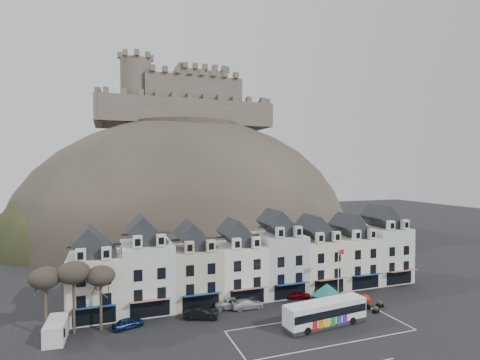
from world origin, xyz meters
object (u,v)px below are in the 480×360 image
object	(u,v)px
car_navy	(128,323)
car_white	(247,304)
red_buoy	(365,301)
car_charcoal	(328,290)
bus	(325,312)
white_van	(56,330)
car_black	(201,313)
car_silver	(233,302)
bus_shelter	(327,290)
flagpole	(339,272)
car_maroon	(298,295)

from	to	relation	value
car_navy	car_white	xyz separation A→B (m)	(16.02, 1.06, 0.04)
red_buoy	car_charcoal	distance (m)	6.74
bus	white_van	size ratio (longest dim) A/B	2.23
car_navy	red_buoy	bearing A→B (deg)	-115.77
bus	car_black	world-z (taller)	bus
car_silver	car_charcoal	bearing A→B (deg)	-81.46
car_charcoal	red_buoy	bearing A→B (deg)	177.70
bus_shelter	flagpole	distance (m)	4.22
car_silver	white_van	bearing A→B (deg)	104.28
red_buoy	car_charcoal	size ratio (longest dim) A/B	0.41
bus	flagpole	size ratio (longest dim) A/B	1.38
white_van	car_white	bearing A→B (deg)	6.54
flagpole	car_navy	size ratio (longest dim) A/B	2.19
bus_shelter	car_black	distance (m)	17.16
car_black	car_white	xyz separation A→B (m)	(6.94, 1.34, -0.06)
flagpole	car_silver	xyz separation A→B (m)	(-14.69, 4.00, -3.90)
red_buoy	car_white	world-z (taller)	red_buoy
flagpole	car_charcoal	xyz separation A→B (m)	(0.91, 4.11, -3.88)
car_black	car_silver	xyz separation A→B (m)	(5.20, 2.31, 0.04)
car_navy	car_black	bearing A→B (deg)	-109.68
white_van	bus_shelter	bearing A→B (deg)	-3.15
bus	car_charcoal	size ratio (longest dim) A/B	2.36
bus	car_black	size ratio (longest dim) A/B	2.54
bus_shelter	flagpole	world-z (taller)	flagpole
red_buoy	car_silver	world-z (taller)	red_buoy
flagpole	car_maroon	xyz separation A→B (m)	(-4.29, 4.11, -4.03)
car_charcoal	car_white	bearing A→B (deg)	77.29
red_buoy	car_silver	xyz separation A→B (m)	(-17.33, 6.40, -0.23)
bus_shelter	car_white	distance (m)	11.18
bus	red_buoy	world-z (taller)	bus
car_white	flagpole	bearing A→B (deg)	-101.54
car_navy	car_maroon	world-z (taller)	car_navy
red_buoy	car_white	size ratio (longest dim) A/B	0.42
bus_shelter	car_white	bearing A→B (deg)	129.26
car_white	bus_shelter	bearing A→B (deg)	-116.38
white_van	car_black	bearing A→B (deg)	3.41
bus_shelter	red_buoy	xyz separation A→B (m)	(5.96, -0.31, -2.13)
red_buoy	white_van	bearing A→B (deg)	174.21
bus	car_navy	bearing A→B (deg)	156.05
car_black	car_charcoal	distance (m)	20.94
car_navy	car_silver	distance (m)	14.43
flagpole	car_silver	bearing A→B (deg)	164.77
bus_shelter	flagpole	xyz separation A→B (m)	(3.32, 2.09, 1.53)
bus	white_van	xyz separation A→B (m)	(-31.06, 7.20, -0.60)
car_white	car_maroon	bearing A→B (deg)	-81.28
bus	car_maroon	bearing A→B (deg)	75.17
bus	car_maroon	world-z (taller)	bus
bus_shelter	car_navy	world-z (taller)	bus_shelter
white_van	car_silver	size ratio (longest dim) A/B	0.93
bus_shelter	car_silver	size ratio (longest dim) A/B	1.08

